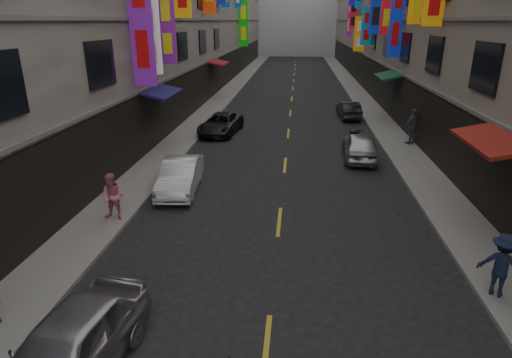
% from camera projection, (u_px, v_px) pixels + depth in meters
% --- Properties ---
extents(sidewalk_left, '(2.00, 90.00, 0.12)m').
position_uv_depth(sidewalk_left, '(223.00, 97.00, 37.26)').
color(sidewalk_left, slate).
rests_on(sidewalk_left, ground).
extents(sidewalk_right, '(2.00, 90.00, 0.12)m').
position_uv_depth(sidewalk_right, '(363.00, 99.00, 36.18)').
color(sidewalk_right, slate).
rests_on(sidewalk_right, ground).
extents(street_awnings, '(13.99, 35.20, 0.41)m').
position_uv_depth(street_awnings, '(262.00, 93.00, 20.88)').
color(street_awnings, '#165522').
rests_on(street_awnings, ground).
extents(lane_markings, '(0.12, 80.20, 0.01)m').
position_uv_depth(lane_markings, '(291.00, 105.00, 33.94)').
color(lane_markings, gold).
rests_on(lane_markings, ground).
extents(scooter_far_right, '(0.56, 1.80, 1.14)m').
position_uv_depth(scooter_far_right, '(355.00, 139.00, 22.56)').
color(scooter_far_right, black).
rests_on(scooter_far_right, ground).
extents(car_left_near, '(2.13, 4.21, 1.37)m').
position_uv_depth(car_left_near, '(68.00, 350.00, 7.81)').
color(car_left_near, '#AFAFB4').
rests_on(car_left_near, ground).
extents(car_left_mid, '(1.63, 3.91, 1.26)m').
position_uv_depth(car_left_mid, '(180.00, 176.00, 16.74)').
color(car_left_mid, silver).
rests_on(car_left_mid, ground).
extents(car_left_far, '(2.41, 4.39, 1.16)m').
position_uv_depth(car_left_far, '(221.00, 124.00, 25.31)').
color(car_left_far, black).
rests_on(car_left_far, ground).
extents(car_right_mid, '(1.73, 3.91, 1.31)m').
position_uv_depth(car_right_mid, '(360.00, 146.00, 20.61)').
color(car_right_mid, '#BCBDC2').
rests_on(car_right_mid, ground).
extents(car_right_far, '(1.48, 3.61, 1.16)m').
position_uv_depth(car_right_far, '(349.00, 110.00, 29.28)').
color(car_right_far, '#24252B').
rests_on(car_right_far, ground).
extents(pedestrian_lfar, '(0.82, 0.60, 1.58)m').
position_uv_depth(pedestrian_lfar, '(113.00, 197.00, 14.01)').
color(pedestrian_lfar, '#D8728A').
rests_on(pedestrian_lfar, sidewalk_left).
extents(pedestrian_rnear, '(1.16, 1.01, 1.60)m').
position_uv_depth(pedestrian_rnear, '(502.00, 265.00, 10.07)').
color(pedestrian_rnear, '#121B33').
rests_on(pedestrian_rnear, sidewalk_right).
extents(pedestrian_rfar, '(1.27, 1.17, 1.90)m').
position_uv_depth(pedestrian_rfar, '(413.00, 126.00, 22.61)').
color(pedestrian_rfar, '#58585A').
rests_on(pedestrian_rfar, sidewalk_right).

